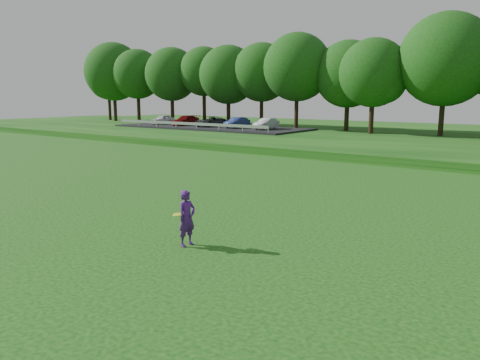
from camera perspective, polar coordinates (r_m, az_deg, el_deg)
The scene contains 6 objects.
ground at distance 16.43m, azimuth -13.57°, elevation -5.60°, with size 140.00×140.00×0.00m, color #0C3F0C.
berm at distance 45.93m, azimuth 20.91°, elevation 4.44°, with size 130.00×30.00×0.60m, color #0C3F0C.
walking_path at distance 32.76m, azimuth 14.20°, elevation 2.23°, with size 130.00×1.60×0.04m, color gray.
treeline at distance 49.75m, azimuth 22.78°, elevation 13.73°, with size 104.00×7.00×15.00m, color #14400E, non-canonical shape.
parking_lot at distance 56.35m, azimuth -3.93°, elevation 6.79°, with size 24.00×9.00×1.38m.
woman at distance 13.93m, azimuth -6.49°, elevation -4.65°, with size 0.47×0.74×1.68m.
Camera 1 is at (12.20, -10.08, 4.40)m, focal length 35.00 mm.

